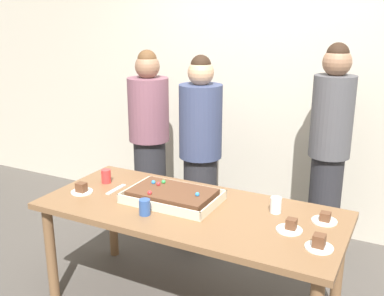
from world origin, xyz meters
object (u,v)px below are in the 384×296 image
Objects in this scene: drink_cup_nearest at (276,205)px; cake_server_utensil at (116,189)px; plated_slice_near_left at (290,227)px; plated_slice_far_right at (82,189)px; person_serving_front at (329,151)px; person_green_shirt_behind at (200,152)px; plated_slice_near_right at (325,219)px; plated_slice_far_left at (319,244)px; party_table at (190,220)px; drink_cup_far_end at (145,207)px; person_striped_tie_right at (149,138)px; sheet_cake at (172,196)px; drink_cup_middle at (106,176)px.

drink_cup_nearest is 0.50× the size of cake_server_utensil.
plated_slice_far_right reaches higher than plated_slice_near_left.
drink_cup_nearest is at bearing 7.74° from cake_server_utensil.
cake_server_utensil is at bearing 177.93° from plated_slice_near_left.
person_serving_front is 1.02m from person_green_shirt_behind.
plated_slice_far_left is at bearing -83.66° from plated_slice_near_right.
drink_cup_nearest is at bearing 28.54° from person_serving_front.
party_table is 9.75× the size of cake_server_utensil.
person_striped_tie_right reaches higher than drink_cup_far_end.
person_serving_front is at bearing 100.14° from plated_slice_near_right.
drink_cup_nearest is at bearing 11.60° from sheet_cake.
drink_cup_nearest is at bearing 126.64° from plated_slice_near_left.
person_green_shirt_behind is at bearing 35.79° from person_striped_tie_right.
plated_slice_far_right is at bearing -37.97° from person_green_shirt_behind.
plated_slice_far_right is 1.06m from person_green_shirt_behind.
drink_cup_nearest is (-0.30, -0.01, 0.03)m from plated_slice_near_right.
person_serving_front reaches higher than person_green_shirt_behind.
person_green_shirt_behind is at bearing 71.95° from cake_server_utensil.
person_green_shirt_behind reaches higher than plated_slice_near_left.
drink_cup_far_end is at bearing -5.67° from person_green_shirt_behind.
person_striped_tie_right is (-1.45, 0.82, 0.05)m from drink_cup_nearest.
sheet_cake is 4.07× the size of plated_slice_near_right.
sheet_cake is 1.02m from plated_slice_far_left.
person_serving_front is 1.59m from person_striped_tie_right.
plated_slice_near_right is 0.09× the size of person_striped_tie_right.
plated_slice_near_left is at bearing -5.28° from drink_cup_middle.
plated_slice_far_left is 1.28m from person_serving_front.
sheet_cake reaches higher than party_table.
person_green_shirt_behind reaches higher than plated_slice_far_right.
plated_slice_near_left is 0.09× the size of person_serving_front.
plated_slice_near_left is 0.09× the size of person_striped_tie_right.
sheet_cake is at bearing -0.02° from person_serving_front.
person_green_shirt_behind is at bearing 103.16° from sheet_cake.
plated_slice_near_right is 0.34m from plated_slice_far_left.
sheet_cake is 1.34m from person_serving_front.
person_serving_front is at bearing 35.51° from drink_cup_middle.
drink_cup_middle is (-0.75, 0.11, 0.13)m from party_table.
drink_cup_middle is at bearing -27.58° from person_striped_tie_right.
drink_cup_far_end is (-0.85, -0.20, 0.03)m from plated_slice_near_left.
plated_slice_near_right is 1.09m from drink_cup_far_end.
person_serving_front reaches higher than plated_slice_far_right.
plated_slice_near_left is at bearing -2.07° from cake_server_utensil.
person_green_shirt_behind reaches higher than plated_slice_near_right.
plated_slice_far_left is at bearing -10.87° from sheet_cake.
person_striped_tie_right is at bearing 97.93° from plated_slice_far_right.
drink_cup_middle is at bearing 174.72° from plated_slice_near_left.
plated_slice_far_right is 1.50× the size of drink_cup_middle.
drink_cup_far_end reaches higher than plated_slice_near_right.
plated_slice_near_left is at bearing 18.04° from person_striped_tie_right.
cake_server_utensil is 0.86m from person_green_shirt_behind.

